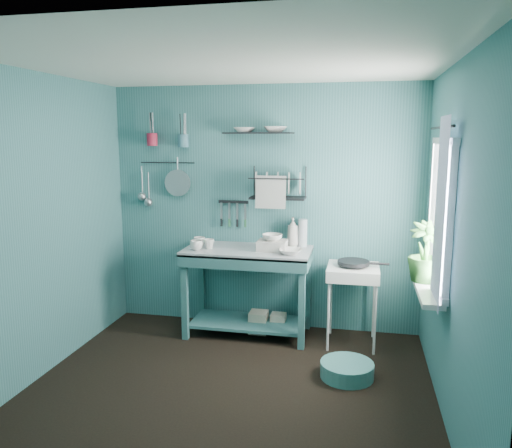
% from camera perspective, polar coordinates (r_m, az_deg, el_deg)
% --- Properties ---
extents(floor, '(3.20, 3.20, 0.00)m').
position_cam_1_polar(floor, '(4.15, -3.26, -18.61)').
color(floor, black).
rests_on(floor, ground).
extents(ceiling, '(3.20, 3.20, 0.00)m').
position_cam_1_polar(ceiling, '(3.68, -3.66, 18.02)').
color(ceiling, silver).
rests_on(ceiling, ground).
extents(wall_back, '(3.20, 0.00, 3.20)m').
position_cam_1_polar(wall_back, '(5.16, 0.94, 1.79)').
color(wall_back, '#356B6D').
rests_on(wall_back, ground).
extents(wall_front, '(3.20, 0.00, 3.20)m').
position_cam_1_polar(wall_front, '(2.35, -13.20, -8.46)').
color(wall_front, '#356B6D').
rests_on(wall_front, ground).
extents(wall_left, '(0.00, 3.00, 3.00)m').
position_cam_1_polar(wall_left, '(4.41, -23.93, -0.47)').
color(wall_left, '#356B6D').
rests_on(wall_left, ground).
extents(wall_right, '(0.00, 3.00, 3.00)m').
position_cam_1_polar(wall_right, '(3.65, 21.63, -2.34)').
color(wall_right, '#356B6D').
rests_on(wall_right, ground).
extents(work_counter, '(1.30, 0.73, 0.89)m').
position_cam_1_polar(work_counter, '(5.07, -0.94, -7.74)').
color(work_counter, '#306465').
rests_on(work_counter, floor).
extents(mug_left, '(0.12, 0.12, 0.10)m').
position_cam_1_polar(mug_left, '(4.92, -6.83, -2.43)').
color(mug_left, silver).
rests_on(mug_left, work_counter).
extents(mug_mid, '(0.14, 0.14, 0.09)m').
position_cam_1_polar(mug_mid, '(4.98, -5.38, -2.27)').
color(mug_mid, silver).
rests_on(mug_mid, work_counter).
extents(mug_right, '(0.17, 0.17, 0.10)m').
position_cam_1_polar(mug_right, '(5.07, -6.47, -2.04)').
color(mug_right, silver).
rests_on(mug_right, work_counter).
extents(wash_tub, '(0.28, 0.22, 0.10)m').
position_cam_1_polar(wash_tub, '(4.87, 1.87, -2.46)').
color(wash_tub, '#BDB6AD').
rests_on(wash_tub, work_counter).
extents(tub_bowl, '(0.20, 0.19, 0.06)m').
position_cam_1_polar(tub_bowl, '(4.86, 1.87, -1.53)').
color(tub_bowl, silver).
rests_on(tub_bowl, wash_tub).
extents(soap_bottle, '(0.11, 0.12, 0.30)m').
position_cam_1_polar(soap_bottle, '(5.04, 4.21, -0.91)').
color(soap_bottle, '#BDB6AD').
rests_on(soap_bottle, work_counter).
extents(water_bottle, '(0.09, 0.09, 0.28)m').
position_cam_1_polar(water_bottle, '(5.05, 5.36, -1.01)').
color(water_bottle, '#B0BDC4').
rests_on(water_bottle, work_counter).
extents(counter_bowl, '(0.22, 0.22, 0.05)m').
position_cam_1_polar(counter_bowl, '(4.72, 3.98, -3.17)').
color(counter_bowl, silver).
rests_on(counter_bowl, work_counter).
extents(hotplate_stand, '(0.56, 0.56, 0.77)m').
position_cam_1_polar(hotplate_stand, '(4.93, 10.91, -9.12)').
color(hotplate_stand, silver).
rests_on(hotplate_stand, floor).
extents(frying_pan, '(0.30, 0.30, 0.03)m').
position_cam_1_polar(frying_pan, '(4.81, 11.08, -4.34)').
color(frying_pan, black).
rests_on(frying_pan, hotplate_stand).
extents(knife_strip, '(0.32, 0.03, 0.03)m').
position_cam_1_polar(knife_strip, '(5.19, -2.61, 2.54)').
color(knife_strip, black).
rests_on(knife_strip, wall_back).
extents(dish_rack, '(0.56, 0.26, 0.32)m').
position_cam_1_polar(dish_rack, '(4.97, 2.52, 4.72)').
color(dish_rack, black).
rests_on(dish_rack, wall_back).
extents(upper_shelf, '(0.72, 0.26, 0.01)m').
position_cam_1_polar(upper_shelf, '(5.02, 0.23, 10.36)').
color(upper_shelf, black).
rests_on(upper_shelf, wall_back).
extents(shelf_bowl_left, '(0.23, 0.23, 0.05)m').
position_cam_1_polar(shelf_bowl_left, '(5.05, -1.33, 11.18)').
color(shelf_bowl_left, silver).
rests_on(shelf_bowl_left, upper_shelf).
extents(shelf_bowl_right, '(0.26, 0.26, 0.06)m').
position_cam_1_polar(shelf_bowl_right, '(4.99, 2.22, 10.98)').
color(shelf_bowl_right, silver).
rests_on(shelf_bowl_right, upper_shelf).
extents(utensil_cup_magenta, '(0.11, 0.11, 0.13)m').
position_cam_1_polar(utensil_cup_magenta, '(5.38, -11.79, 9.44)').
color(utensil_cup_magenta, '#A71E37').
rests_on(utensil_cup_magenta, wall_back).
extents(utensil_cup_teal, '(0.11, 0.11, 0.13)m').
position_cam_1_polar(utensil_cup_teal, '(5.25, -8.32, 9.39)').
color(utensil_cup_teal, '#3A6B79').
rests_on(utensil_cup_teal, wall_back).
extents(colander, '(0.28, 0.03, 0.28)m').
position_cam_1_polar(colander, '(5.33, -8.96, 4.66)').
color(colander, '#9FA2A7').
rests_on(colander, wall_back).
extents(ladle_outer, '(0.01, 0.01, 0.30)m').
position_cam_1_polar(ladle_outer, '(5.50, -12.90, 4.88)').
color(ladle_outer, '#9FA2A7').
rests_on(ladle_outer, wall_back).
extents(ladle_inner, '(0.01, 0.01, 0.30)m').
position_cam_1_polar(ladle_inner, '(5.47, -12.18, 4.24)').
color(ladle_inner, '#9FA2A7').
rests_on(ladle_inner, wall_back).
extents(hook_rail, '(0.60, 0.01, 0.01)m').
position_cam_1_polar(hook_rail, '(5.38, -10.09, 6.92)').
color(hook_rail, black).
rests_on(hook_rail, wall_back).
extents(window_glass, '(0.00, 1.10, 1.10)m').
position_cam_1_polar(window_glass, '(4.05, 20.51, 1.06)').
color(window_glass, white).
rests_on(window_glass, wall_right).
extents(windowsill, '(0.16, 0.95, 0.04)m').
position_cam_1_polar(windowsill, '(4.17, 18.85, -6.93)').
color(windowsill, silver).
rests_on(windowsill, wall_right).
extents(curtain, '(0.00, 1.35, 1.35)m').
position_cam_1_polar(curtain, '(3.74, 20.24, 1.16)').
color(curtain, white).
rests_on(curtain, wall_right).
extents(curtain_rod, '(0.02, 1.05, 0.02)m').
position_cam_1_polar(curtain_rod, '(4.01, 20.43, 10.31)').
color(curtain_rod, black).
rests_on(curtain_rod, wall_right).
extents(potted_plant, '(0.32, 0.32, 0.49)m').
position_cam_1_polar(potted_plant, '(4.21, 18.78, -3.04)').
color(potted_plant, '#2E6528').
rests_on(potted_plant, windowsill).
extents(storage_tin_large, '(0.18, 0.18, 0.22)m').
position_cam_1_polar(storage_tin_large, '(5.20, 0.29, -11.14)').
color(storage_tin_large, tan).
rests_on(storage_tin_large, floor).
extents(storage_tin_small, '(0.15, 0.15, 0.20)m').
position_cam_1_polar(storage_tin_small, '(5.20, 2.56, -11.28)').
color(storage_tin_small, tan).
rests_on(storage_tin_small, floor).
extents(floor_basin, '(0.44, 0.44, 0.13)m').
position_cam_1_polar(floor_basin, '(4.40, 10.35, -16.08)').
color(floor_basin, teal).
rests_on(floor_basin, floor).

